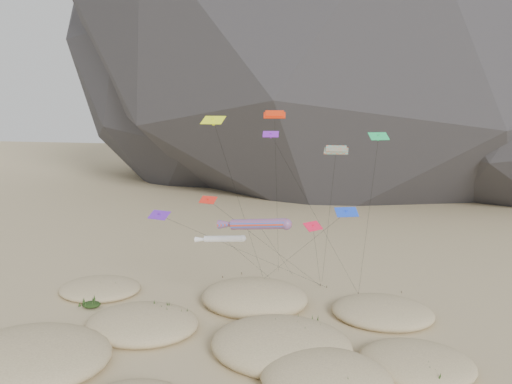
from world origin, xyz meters
TOP-DOWN VIEW (x-y plane):
  - ground at (0.00, 0.00)m, footprint 500.00×500.00m
  - dunes at (-3.39, 3.59)m, footprint 49.64×34.19m
  - dune_grass at (-0.53, 4.26)m, footprint 42.32×27.03m
  - kite_stakes at (1.98, 21.95)m, footprint 24.53×5.64m
  - rainbow_tube_kite at (-0.11, 6.59)m, footprint 8.15×20.39m
  - white_tube_kite at (-5.01, 10.32)m, footprint 7.47×11.95m
  - orange_parafoil at (-0.32, 17.35)m, footprint 2.76×10.65m
  - multi_parafoil at (7.66, 9.53)m, footprint 3.71×15.29m
  - delta_kites at (-0.29, 10.31)m, footprint 27.92×18.96m

SIDE VIEW (x-z plane):
  - ground at x=0.00m, z-range 0.00..0.00m
  - kite_stakes at x=1.98m, z-range 0.00..0.30m
  - dunes at x=-3.39m, z-range -1.13..2.54m
  - dune_grass at x=-0.53m, z-range 0.07..1.62m
  - white_tube_kite at x=-5.01m, z-range 4.28..14.04m
  - rainbow_tube_kite at x=-0.11m, z-range 5.56..18.50m
  - delta_kites at x=-0.29m, z-range 4.54..27.50m
  - multi_parafoil at x=7.66m, z-range 9.34..29.43m
  - orange_parafoil at x=-0.32m, z-range 11.04..34.59m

